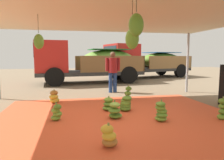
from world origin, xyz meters
name	(u,v)px	position (x,y,z in m)	size (l,w,h in m)	color
ground_plane	(102,96)	(0.00, 3.00, 0.00)	(40.00, 40.00, 0.00)	#7F6B51
tarp_orange	(121,119)	(0.00, 0.00, 0.01)	(6.24, 5.46, 0.01)	#D1512D
tent_canopy	(122,14)	(-0.01, -0.10, 2.53)	(8.00, 7.00, 2.62)	#9EA0A5
banana_bunch_0	(57,113)	(-1.55, 0.18, 0.20)	(0.33, 0.31, 0.46)	#60932D
banana_bunch_1	(223,110)	(2.44, -0.54, 0.25)	(0.32, 0.31, 0.58)	#60932D
banana_bunch_2	(128,94)	(0.79, 2.11, 0.24)	(0.33, 0.31, 0.53)	#75A83D
banana_bunch_4	(109,136)	(-0.57, -1.49, 0.19)	(0.35, 0.35, 0.42)	#996628
banana_bunch_5	(108,104)	(-0.15, 0.86, 0.18)	(0.47, 0.47, 0.43)	#60932D
banana_bunch_6	(54,97)	(-1.76, 2.18, 0.20)	(0.45, 0.45, 0.45)	gold
banana_bunch_7	(161,112)	(0.92, -0.33, 0.23)	(0.39, 0.41, 0.53)	#60932D
banana_bunch_8	(115,111)	(-0.13, 0.07, 0.20)	(0.47, 0.48, 0.47)	#518428
banana_bunch_9	(126,104)	(0.33, 0.72, 0.21)	(0.45, 0.45, 0.48)	#518428
cargo_truck_main	(87,62)	(-0.23, 7.38, 1.24)	(6.27, 2.88, 2.40)	#2D2D2D
cargo_truck_far	(146,61)	(4.28, 9.64, 1.22)	(6.79, 3.98, 2.40)	#2D2D2D
worker_0	(113,69)	(0.59, 3.84, 1.03)	(0.65, 0.39, 1.76)	navy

